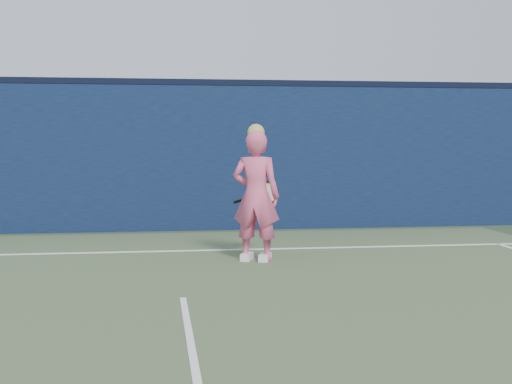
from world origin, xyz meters
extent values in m
plane|color=#2E4229|center=(0.00, 0.00, 0.00)|extent=(80.00, 80.00, 0.00)
cube|color=#0C1535|center=(0.00, 6.50, 1.25)|extent=(24.00, 0.40, 2.50)
cube|color=black|center=(0.00, 6.50, 2.55)|extent=(24.00, 0.42, 0.10)
imported|color=#E0577F|center=(1.02, 3.09, 0.84)|extent=(0.72, 0.60, 1.69)
sphere|color=tan|center=(1.02, 3.09, 1.66)|extent=(0.22, 0.22, 0.22)
cube|color=white|center=(1.13, 3.04, 0.05)|extent=(0.21, 0.30, 0.10)
cube|color=white|center=(0.91, 3.13, 0.05)|extent=(0.21, 0.30, 0.10)
torus|color=black|center=(1.23, 3.54, 0.85)|extent=(0.34, 0.14, 0.33)
torus|color=gold|center=(1.23, 3.54, 0.85)|extent=(0.27, 0.10, 0.27)
cylinder|color=beige|center=(1.23, 3.54, 0.85)|extent=(0.27, 0.09, 0.27)
cylinder|color=black|center=(0.99, 3.57, 0.78)|extent=(0.30, 0.05, 0.11)
cylinder|color=black|center=(0.85, 3.58, 0.74)|extent=(0.14, 0.05, 0.07)
cube|color=white|center=(0.00, 4.00, 0.01)|extent=(11.00, 0.08, 0.01)
camera|label=1|loc=(-0.25, -5.93, 1.55)|focal=50.00mm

